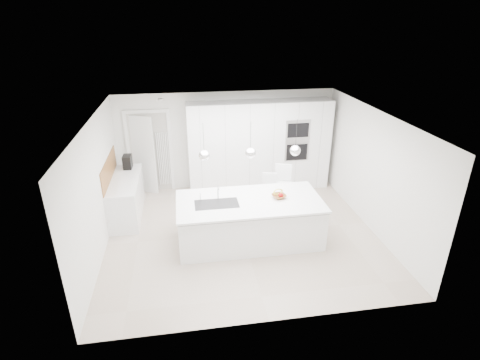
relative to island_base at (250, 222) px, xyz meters
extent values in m
plane|color=#C0AD9B|center=(-0.10, 0.30, -0.43)|extent=(5.50, 5.50, 0.00)
plane|color=white|center=(-0.10, 2.80, 0.82)|extent=(5.50, 0.00, 5.50)
plane|color=white|center=(-2.85, 0.30, 0.82)|extent=(0.00, 5.00, 5.00)
plane|color=white|center=(-0.10, 0.30, 2.07)|extent=(5.50, 5.50, 0.00)
cube|color=white|center=(0.70, 2.50, 0.72)|extent=(3.60, 0.60, 2.30)
cube|color=white|center=(-2.30, 2.72, 0.57)|extent=(0.76, 0.38, 2.00)
cube|color=white|center=(-2.55, 1.50, 0.00)|extent=(0.60, 1.80, 0.86)
cube|color=white|center=(-2.55, 1.50, 0.45)|extent=(0.62, 1.82, 0.04)
cube|color=#925C2B|center=(-2.84, 1.50, 0.72)|extent=(0.02, 1.80, 0.50)
cube|color=white|center=(0.00, 0.00, 0.00)|extent=(2.80, 1.20, 0.86)
cube|color=white|center=(0.00, 0.05, 0.45)|extent=(2.84, 1.40, 0.04)
cylinder|color=white|center=(-0.60, 0.20, 0.62)|extent=(0.02, 0.02, 0.30)
sphere|color=white|center=(-0.85, 0.00, 1.47)|extent=(0.20, 0.20, 0.20)
sphere|color=white|center=(0.00, 0.00, 1.47)|extent=(0.20, 0.20, 0.20)
sphere|color=white|center=(0.85, 0.00, 1.47)|extent=(0.20, 0.20, 0.20)
imported|color=#925C2B|center=(0.60, 0.07, 0.50)|extent=(0.34, 0.34, 0.07)
cube|color=black|center=(-2.53, 2.15, 0.63)|extent=(0.20, 0.30, 0.31)
sphere|color=#A00B0D|center=(0.62, 0.04, 0.54)|extent=(0.09, 0.09, 0.09)
sphere|color=#A00B0D|center=(0.64, 0.03, 0.54)|extent=(0.07, 0.07, 0.07)
torus|color=yellow|center=(0.58, 0.10, 0.59)|extent=(0.25, 0.18, 0.22)
camera|label=1|loc=(-1.21, -6.35, 3.81)|focal=28.00mm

